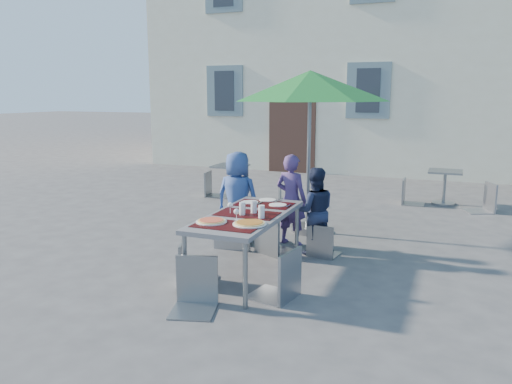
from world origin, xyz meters
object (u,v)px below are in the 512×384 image
at_px(pizza_near_left, 211,221).
at_px(cafe_table_1, 445,183).
at_px(chair_5, 194,253).
at_px(child_0, 237,197).
at_px(chair_2, 323,221).
at_px(bg_chair_l_1, 410,177).
at_px(child_1, 291,200).
at_px(bg_chair_l_0, 213,169).
at_px(bg_chair_r_0, 275,176).
at_px(pizza_near_right, 250,223).
at_px(cafe_table_0, 230,177).
at_px(chair_0, 231,207).
at_px(chair_4, 281,244).
at_px(dining_table, 247,219).
at_px(bg_chair_r_1, 486,180).
at_px(chair_1, 272,211).
at_px(chair_3, 191,238).
at_px(child_2, 314,211).
at_px(patio_umbrella, 310,87).

bearing_deg(pizza_near_left, cafe_table_1, 67.84).
bearing_deg(chair_5, child_0, 103.08).
distance_m(chair_2, bg_chair_l_1, 3.85).
bearing_deg(child_1, child_0, 26.47).
height_order(bg_chair_l_0, bg_chair_l_1, bg_chair_l_0).
bearing_deg(bg_chair_r_0, pizza_near_right, -73.91).
bearing_deg(cafe_table_0, chair_0, -65.30).
bearing_deg(bg_chair_l_1, chair_4, -98.88).
xyz_separation_m(dining_table, chair_4, (0.59, -0.49, -0.10)).
height_order(chair_4, cafe_table_1, chair_4).
height_order(chair_0, bg_chair_r_0, chair_0).
bearing_deg(cafe_table_0, bg_chair_r_0, -6.38).
xyz_separation_m(pizza_near_right, bg_chair_r_1, (2.54, 5.07, -0.18)).
xyz_separation_m(chair_4, cafe_table_1, (1.46, 5.52, -0.18)).
bearing_deg(cafe_table_1, chair_1, -116.48).
distance_m(chair_0, chair_3, 1.37).
distance_m(dining_table, chair_3, 0.69).
bearing_deg(child_1, chair_0, 46.00).
height_order(pizza_near_left, child_2, child_2).
bearing_deg(chair_0, child_1, 33.20).
xyz_separation_m(chair_4, patio_umbrella, (-0.46, 2.61, 1.61)).
relative_size(pizza_near_left, bg_chair_r_0, 0.37).
xyz_separation_m(chair_3, cafe_table_0, (-1.56, 4.47, -0.08)).
bearing_deg(chair_1, patio_umbrella, 83.60).
distance_m(pizza_near_right, cafe_table_0, 5.05).
relative_size(dining_table, cafe_table_1, 2.79).
xyz_separation_m(dining_table, bg_chair_l_1, (1.41, 4.80, -0.16)).
bearing_deg(chair_2, cafe_table_1, 70.63).
height_order(dining_table, chair_0, chair_0).
height_order(child_0, child_1, child_0).
bearing_deg(chair_4, pizza_near_left, -178.77).
height_order(chair_2, chair_4, chair_4).
height_order(pizza_near_right, bg_chair_l_1, bg_chair_l_1).
relative_size(chair_0, chair_1, 0.97).
height_order(dining_table, chair_2, chair_2).
bearing_deg(bg_chair_r_1, dining_table, -120.75).
relative_size(chair_1, chair_2, 1.20).
bearing_deg(chair_4, bg_chair_r_0, 110.29).
xyz_separation_m(chair_0, cafe_table_0, (-1.43, 3.11, -0.13)).
relative_size(chair_4, bg_chair_l_0, 1.04).
bearing_deg(cafe_table_1, patio_umbrella, -123.48).
xyz_separation_m(pizza_near_right, child_1, (-0.13, 1.86, -0.12)).
distance_m(pizza_near_right, chair_5, 0.70).
bearing_deg(cafe_table_1, chair_5, -109.92).
distance_m(dining_table, child_2, 1.21).
relative_size(chair_3, chair_4, 0.88).
relative_size(pizza_near_left, chair_0, 0.34).
bearing_deg(chair_2, chair_0, -176.19).
relative_size(pizza_near_right, child_2, 0.31).
relative_size(pizza_near_right, chair_5, 0.37).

